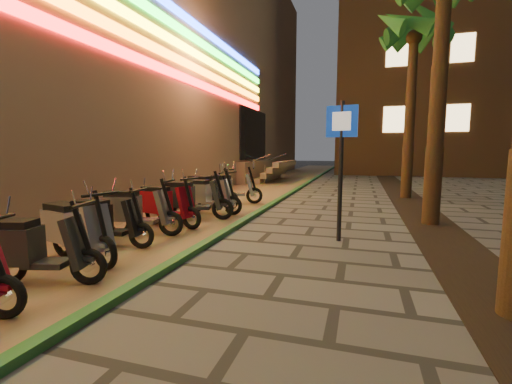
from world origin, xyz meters
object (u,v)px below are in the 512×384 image
(scooter_10, at_px, (190,198))
(scooter_13, at_px, (229,188))
(scooter_6, at_px, (73,229))
(scooter_7, at_px, (103,221))
(scooter_8, at_px, (134,210))
(scooter_11, at_px, (206,195))
(pedestrian_sign, at_px, (341,152))
(scooter_12, at_px, (207,190))
(scooter_5, at_px, (31,248))
(scooter_9, at_px, (164,204))

(scooter_10, relative_size, scooter_13, 1.02)
(scooter_6, distance_m, scooter_7, 0.85)
(scooter_7, height_order, scooter_8, scooter_8)
(scooter_8, relative_size, scooter_11, 0.99)
(pedestrian_sign, distance_m, scooter_11, 4.57)
(scooter_10, relative_size, scooter_12, 1.00)
(scooter_5, bearing_deg, scooter_11, 75.05)
(pedestrian_sign, xyz_separation_m, scooter_11, (-3.90, 2.01, -1.25))
(scooter_7, bearing_deg, scooter_13, 80.44)
(scooter_12, bearing_deg, scooter_13, 75.35)
(scooter_6, height_order, scooter_12, scooter_12)
(scooter_6, height_order, scooter_10, scooter_10)
(scooter_13, bearing_deg, scooter_6, -107.73)
(scooter_9, relative_size, scooter_12, 0.95)
(scooter_7, relative_size, scooter_12, 0.89)
(scooter_10, bearing_deg, pedestrian_sign, -29.59)
(pedestrian_sign, relative_size, scooter_11, 1.55)
(scooter_5, distance_m, scooter_8, 2.80)
(scooter_12, bearing_deg, scooter_5, -76.39)
(scooter_8, distance_m, scooter_12, 3.80)
(scooter_10, bearing_deg, scooter_12, 87.40)
(scooter_12, bearing_deg, scooter_6, -78.27)
(scooter_6, xyz_separation_m, scooter_9, (-0.02, 2.76, 0.00))
(scooter_7, distance_m, scooter_10, 2.83)
(scooter_5, xyz_separation_m, scooter_12, (-0.46, 6.57, 0.06))
(scooter_9, bearing_deg, scooter_5, -74.40)
(scooter_11, bearing_deg, scooter_7, -93.00)
(scooter_8, xyz_separation_m, scooter_11, (0.38, 2.80, 0.01))
(scooter_6, xyz_separation_m, scooter_11, (0.22, 4.59, 0.02))
(pedestrian_sign, height_order, scooter_12, pedestrian_sign)
(scooter_11, distance_m, scooter_13, 1.91)
(scooter_12, bearing_deg, scooter_9, -76.60)
(scooter_6, relative_size, scooter_10, 0.94)
(scooter_5, distance_m, scooter_9, 3.75)
(pedestrian_sign, bearing_deg, scooter_10, 174.30)
(scooter_9, bearing_deg, scooter_12, 105.23)
(scooter_10, bearing_deg, scooter_6, -107.53)
(scooter_10, xyz_separation_m, scooter_11, (0.02, 0.95, -0.02))
(pedestrian_sign, xyz_separation_m, scooter_7, (-4.25, -1.75, -1.30))
(scooter_8, xyz_separation_m, scooter_10, (0.36, 1.85, 0.03))
(scooter_9, bearing_deg, pedestrian_sign, 8.91)
(scooter_6, distance_m, scooter_10, 3.65)
(scooter_8, distance_m, scooter_11, 2.83)
(scooter_8, bearing_deg, scooter_9, 73.17)
(scooter_9, xyz_separation_m, scooter_10, (0.22, 0.88, 0.03))
(pedestrian_sign, xyz_separation_m, scooter_6, (-4.12, -2.58, -1.27))
(scooter_6, relative_size, scooter_13, 0.96)
(scooter_7, xyz_separation_m, scooter_12, (-0.08, 4.75, 0.06))
(scooter_7, distance_m, scooter_12, 4.76)
(scooter_5, height_order, scooter_7, scooter_5)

